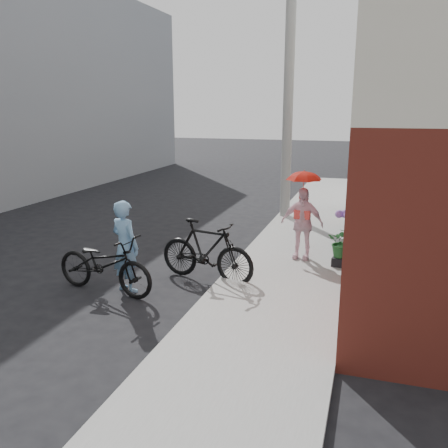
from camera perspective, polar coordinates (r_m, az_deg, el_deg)
The scene contains 11 objects.
ground at distance 8.82m, azimuth -7.05°, elevation -7.60°, with size 80.00×80.00×0.00m, color black.
sidewalk at distance 10.05m, azimuth 8.79°, elevation -4.57°, with size 2.20×24.00×0.12m, color #979792.
curb at distance 10.27m, azimuth 2.37°, elevation -4.00°, with size 0.12×24.00×0.12m, color #9E9E99.
utility_pole at distance 13.65m, azimuth 7.74°, elevation 14.99°, with size 0.28×0.28×7.00m, color #9E9E99.
officer at distance 8.53m, azimuth -11.79°, elevation -2.66°, with size 0.60×0.40×1.66m, color #709FC7.
bike_left at distance 8.63m, azimuth -14.20°, elevation -4.68°, with size 0.70×2.01×1.06m, color black.
bike_right at distance 8.92m, azimuth -2.12°, elevation -3.24°, with size 0.55×1.96×1.18m, color black.
kimono_woman at distance 9.93m, azimuth 9.36°, elevation 0.07°, with size 0.88×0.37×1.51m, color white.
parasol at distance 9.74m, azimuth 9.60°, elevation 6.13°, with size 0.69×0.69×0.61m, color red.
planter at distance 9.81m, azimuth 13.93°, elevation -4.38°, with size 0.34×0.34×0.18m, color black.
potted_plant at distance 9.69m, azimuth 14.07°, elevation -2.14°, with size 0.56×0.48×0.62m, color #27632D.
Camera 1 is at (3.46, -7.44, 3.22)m, focal length 38.00 mm.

